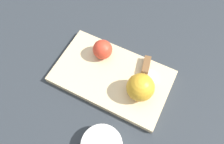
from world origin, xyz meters
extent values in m
plane|color=#282D33|center=(0.00, 0.00, 0.00)|extent=(4.00, 4.00, 0.00)
cube|color=#D1B789|center=(0.00, 0.00, 0.01)|extent=(0.41, 0.28, 0.02)
sphere|color=red|center=(-0.05, 0.06, 0.06)|extent=(0.07, 0.07, 0.07)
cylinder|color=beige|center=(-0.05, 0.06, 0.06)|extent=(0.06, 0.01, 0.06)
sphere|color=gold|center=(0.10, -0.03, 0.07)|extent=(0.09, 0.09, 0.09)
cylinder|color=beige|center=(0.11, -0.04, 0.07)|extent=(0.02, 0.08, 0.08)
cube|color=silver|center=(0.10, -0.01, 0.02)|extent=(0.02, 0.08, 0.00)
cube|color=brown|center=(0.10, 0.06, 0.03)|extent=(0.03, 0.06, 0.02)
cylinder|color=beige|center=(0.12, 0.03, 0.03)|extent=(0.06, 0.06, 0.01)
camera|label=1|loc=(0.10, -0.31, 0.66)|focal=35.00mm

